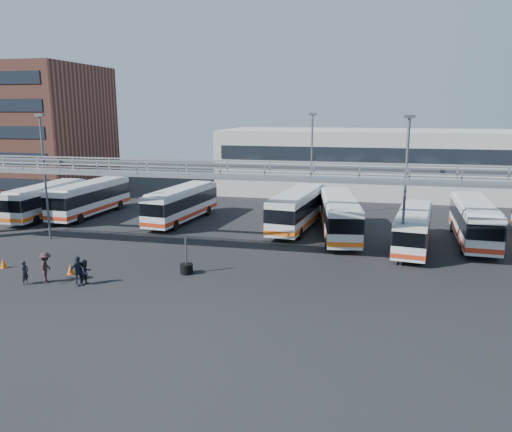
% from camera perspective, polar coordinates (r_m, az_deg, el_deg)
% --- Properties ---
extents(ground, '(140.00, 140.00, 0.00)m').
position_cam_1_polar(ground, '(30.82, -6.17, -8.00)').
color(ground, black).
rests_on(ground, ground).
extents(gantry, '(51.40, 5.15, 7.10)m').
position_cam_1_polar(gantry, '(34.92, -3.25, 3.77)').
color(gantry, gray).
rests_on(gantry, ground).
extents(apartment_building, '(18.00, 15.00, 16.00)m').
position_cam_1_polar(apartment_building, '(72.06, -24.74, 8.98)').
color(apartment_building, brown).
rests_on(apartment_building, ground).
extents(warehouse, '(42.00, 14.00, 8.00)m').
position_cam_1_polar(warehouse, '(65.70, 14.94, 5.97)').
color(warehouse, '#9E9E99').
rests_on(warehouse, ground).
extents(light_pole_left, '(0.70, 0.35, 10.21)m').
position_cam_1_polar(light_pole_left, '(43.88, -23.03, 4.83)').
color(light_pole_left, '#4C4F54').
rests_on(light_pole_left, ground).
extents(light_pole_mid, '(0.70, 0.35, 10.21)m').
position_cam_1_polar(light_pole_mid, '(34.75, 16.71, 3.61)').
color(light_pole_mid, '#4C4F54').
rests_on(light_pole_mid, ground).
extents(light_pole_back, '(0.70, 0.35, 10.21)m').
position_cam_1_polar(light_pole_back, '(49.88, 6.37, 6.47)').
color(light_pole_back, '#4C4F54').
rests_on(light_pole_back, ground).
extents(bus_0, '(2.61, 10.80, 3.27)m').
position_cam_1_polar(bus_0, '(53.64, -22.85, 1.76)').
color(bus_0, silver).
rests_on(bus_0, ground).
extents(bus_1, '(3.16, 11.30, 3.40)m').
position_cam_1_polar(bus_1, '(52.88, -18.46, 2.03)').
color(bus_1, silver).
rests_on(bus_1, ground).
extents(bus_3, '(3.75, 11.11, 3.31)m').
position_cam_1_polar(bus_3, '(47.98, -8.51, 1.49)').
color(bus_3, silver).
rests_on(bus_3, ground).
extents(bus_5, '(4.00, 11.56, 3.44)m').
position_cam_1_polar(bus_5, '(44.75, 4.79, 0.91)').
color(bus_5, silver).
rests_on(bus_5, ground).
extents(bus_6, '(4.25, 11.73, 3.49)m').
position_cam_1_polar(bus_6, '(42.27, 9.51, 0.16)').
color(bus_6, silver).
rests_on(bus_6, ground).
extents(bus_7, '(3.72, 10.37, 3.08)m').
position_cam_1_polar(bus_7, '(40.00, 17.53, -1.25)').
color(bus_7, silver).
rests_on(bus_7, ground).
extents(bus_8, '(3.12, 11.34, 3.41)m').
position_cam_1_polar(bus_8, '(43.42, 23.65, -0.44)').
color(bus_8, silver).
rests_on(bus_8, ground).
extents(pedestrian_a, '(0.37, 0.56, 1.53)m').
position_cam_1_polar(pedestrian_a, '(33.85, -24.90, -5.88)').
color(pedestrian_a, black).
rests_on(pedestrian_a, ground).
extents(pedestrian_b, '(0.79, 0.90, 1.56)m').
position_cam_1_polar(pedestrian_b, '(32.47, -18.87, -6.09)').
color(pedestrian_b, black).
rests_on(pedestrian_b, ground).
extents(pedestrian_c, '(1.12, 1.43, 1.95)m').
position_cam_1_polar(pedestrian_c, '(33.62, -22.88, -5.44)').
color(pedestrian_c, '#302022').
rests_on(pedestrian_c, ground).
extents(pedestrian_d, '(0.92, 1.17, 1.85)m').
position_cam_1_polar(pedestrian_d, '(32.40, -19.68, -5.92)').
color(pedestrian_d, '#1B2230').
rests_on(pedestrian_d, ground).
extents(cone_left, '(0.57, 0.57, 0.70)m').
position_cam_1_polar(cone_left, '(38.03, -26.92, -4.82)').
color(cone_left, '#DD570C').
rests_on(cone_left, ground).
extents(cone_right, '(0.55, 0.55, 0.74)m').
position_cam_1_polar(cone_right, '(34.87, -20.43, -5.67)').
color(cone_right, '#DD570C').
rests_on(cone_right, ground).
extents(tire_stack, '(0.84, 0.84, 2.41)m').
position_cam_1_polar(tire_stack, '(33.10, -7.96, -5.87)').
color(tire_stack, black).
rests_on(tire_stack, ground).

